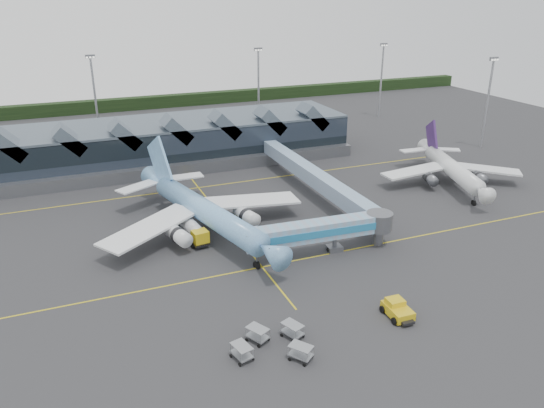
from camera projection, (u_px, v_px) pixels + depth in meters
name	position (u px, v px, depth m)	size (l,w,h in m)	color
ground	(244.00, 244.00, 84.13)	(260.00, 260.00, 0.00)	#2B2C2E
taxi_stripes	(225.00, 221.00, 92.71)	(120.00, 60.00, 0.01)	gold
tree_line_far	(135.00, 103.00, 177.73)	(260.00, 4.00, 4.00)	black
terminal	(154.00, 143.00, 121.14)	(90.00, 22.25, 12.52)	black
light_masts	(239.00, 91.00, 140.64)	(132.40, 42.56, 22.45)	gray
main_airliner	(203.00, 209.00, 87.13)	(35.54, 41.63, 13.54)	#6390C8
regional_jet	(450.00, 167.00, 109.18)	(28.27, 31.62, 11.06)	white
jet_bridge	(329.00, 230.00, 80.36)	(24.08, 4.89, 5.45)	#7CABCF
fuel_truck	(192.00, 229.00, 85.40)	(3.61, 9.47, 3.15)	black
pushback_tug	(397.00, 310.00, 65.39)	(3.06, 4.71, 2.04)	gold
baggage_carts	(273.00, 341.00, 59.39)	(9.04, 7.80, 1.75)	#95989D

